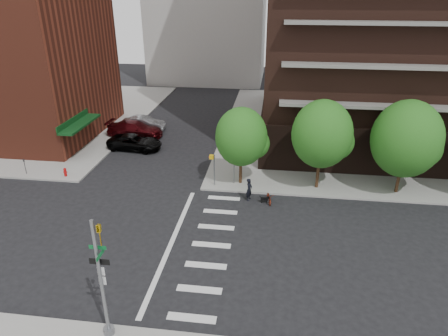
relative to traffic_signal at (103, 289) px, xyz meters
The scene contains 17 objects.
ground 7.98m from the traffic_signal, 86.42° to the left, with size 120.00×120.00×0.00m, color black.
sidewalk_ne 37.51m from the traffic_signal, 55.92° to the left, with size 39.00×33.00×0.15m, color gray.
sidewalk_nw 39.31m from the traffic_signal, 127.79° to the left, with size 31.00×33.00×0.15m, color gray.
crosswalk 8.40m from the traffic_signal, 70.35° to the left, with size 3.85×13.00×0.01m.
tree_a 16.66m from the traffic_signal, 74.39° to the left, with size 4.00×4.00×5.90m.
tree_b 19.20m from the traffic_signal, 56.79° to the left, with size 4.50×4.50×6.65m.
tree_c 23.02m from the traffic_signal, 44.16° to the left, with size 5.00×5.00×6.80m.
traffic_signal is the anchor object (origin of this frame).
pedestrian_signal 15.69m from the traffic_signal, 79.76° to the left, with size 2.18×0.67×2.60m.
fire_hydrant 18.42m from the traffic_signal, 123.26° to the left, with size 0.24×0.24×0.73m.
parking_meter 20.49m from the traffic_signal, 131.50° to the left, with size 0.10×0.08×1.32m.
parked_car_black 23.17m from the traffic_signal, 106.11° to the left, with size 5.23×2.41×1.45m, color black.
parked_car_maroon 26.77m from the traffic_signal, 106.44° to the left, with size 5.79×2.35×1.68m, color #41080C.
parked_car_silver 28.76m from the traffic_signal, 104.83° to the left, with size 4.74×1.65×1.56m, color #979A9F.
scooter 15.14m from the traffic_signal, 62.81° to the left, with size 0.53×1.51×0.79m, color maroon.
dog_walker 14.63m from the traffic_signal, 68.39° to the left, with size 0.41×0.63×1.73m, color black.
dog 14.91m from the traffic_signal, 63.68° to the left, with size 0.63×0.19×0.53m.
Camera 1 is at (6.42, -20.10, 14.53)m, focal length 32.00 mm.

